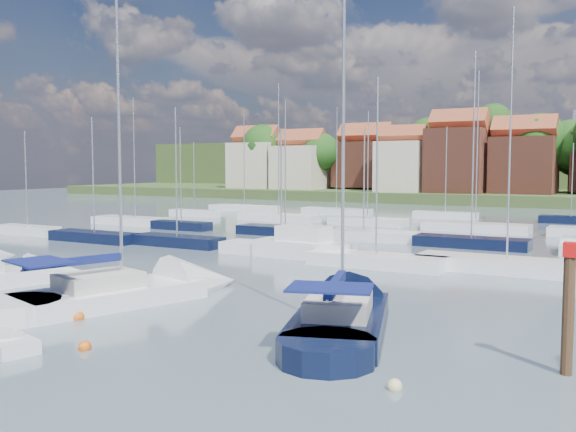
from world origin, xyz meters
The scene contains 11 objects.
ground centered at (0.00, 40.00, 0.00)m, with size 260.00×260.00×0.00m, color #424E5A.
sailboat_left centered at (-14.50, 2.87, 0.36)m, with size 5.60×10.70×14.13m.
sailboat_centre centered at (-5.38, 4.03, 0.35)m, with size 7.13×13.78×18.01m.
sailboat_navy centered at (4.97, 4.54, 0.35)m, with size 7.13×12.93×17.31m.
tender centered at (-3.74, -4.93, 0.24)m, with size 3.14×2.02×0.63m.
timber_piling centered at (13.66, 1.96, 1.08)m, with size 0.40×0.40×6.37m.
buoy_c centered at (-4.99, -0.53, 0.00)m, with size 0.54×0.54×0.54m, color #D85914.
buoy_d centered at (-1.30, -3.55, 0.00)m, with size 0.46×0.46×0.46m, color #D85914.
buoy_e centered at (4.64, 6.70, 0.00)m, with size 0.48×0.48×0.48m, color #D85914.
buoy_f centered at (9.53, -1.94, 0.00)m, with size 0.45×0.45×0.45m, color beige.
marina_field centered at (1.91, 35.15, 0.43)m, with size 79.62×41.41×15.93m.
Camera 1 is at (15.82, -19.08, 6.46)m, focal length 40.00 mm.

